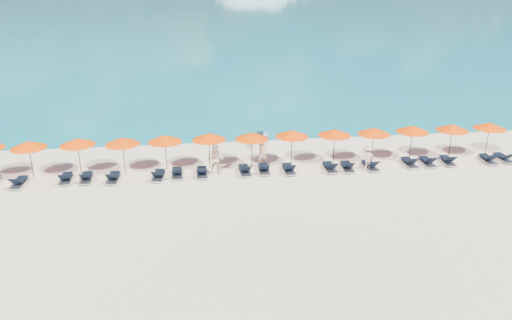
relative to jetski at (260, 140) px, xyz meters
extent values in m
plane|color=beige|center=(-1.03, -9.17, -0.33)|extent=(1400.00, 1400.00, 0.00)
ellipsoid|color=black|center=(-151.03, 550.83, -35.33)|extent=(162.00, 126.00, 85.50)
cube|color=silver|center=(0.01, 0.02, -0.05)|extent=(1.41, 2.37, 0.51)
cube|color=black|center=(-0.04, -0.16, 0.32)|extent=(0.70, 1.02, 0.32)
cylinder|color=black|center=(0.16, 0.56, 0.46)|extent=(0.51, 0.19, 0.06)
imported|color=#D3A786|center=(-0.39, -4.37, 0.63)|extent=(0.83, 0.75, 1.91)
imported|color=#D3A786|center=(-3.28, -5.14, 0.62)|extent=(1.01, 0.72, 1.89)
imported|color=#D3A786|center=(5.90, -5.51, 0.45)|extent=(1.01, 0.49, 1.55)
cylinder|color=black|center=(-14.01, -4.18, 0.77)|extent=(0.05, 0.05, 2.20)
cone|color=#FC4100|center=(-14.01, -4.18, 1.69)|extent=(2.10, 2.10, 0.42)
sphere|color=black|center=(-14.01, -4.18, 1.91)|extent=(0.08, 0.08, 0.08)
cylinder|color=black|center=(-11.33, -4.00, 0.77)|extent=(0.05, 0.05, 2.20)
cone|color=#FC4100|center=(-11.33, -4.00, 1.69)|extent=(2.10, 2.10, 0.42)
sphere|color=black|center=(-11.33, -4.00, 1.91)|extent=(0.08, 0.08, 0.08)
cylinder|color=black|center=(-8.73, -4.18, 0.77)|extent=(0.05, 0.05, 2.20)
cone|color=#FC4100|center=(-8.73, -4.18, 1.69)|extent=(2.10, 2.10, 0.42)
sphere|color=black|center=(-8.73, -4.18, 1.91)|extent=(0.08, 0.08, 0.08)
cylinder|color=black|center=(-6.25, -4.05, 0.77)|extent=(0.05, 0.05, 2.20)
cone|color=#FC4100|center=(-6.25, -4.05, 1.69)|extent=(2.10, 2.10, 0.42)
sphere|color=black|center=(-6.25, -4.05, 1.91)|extent=(0.08, 0.08, 0.08)
cylinder|color=black|center=(-3.63, -3.97, 0.77)|extent=(0.05, 0.05, 2.20)
cone|color=#FC4100|center=(-3.63, -3.97, 1.69)|extent=(2.10, 2.10, 0.42)
sphere|color=black|center=(-3.63, -3.97, 1.91)|extent=(0.08, 0.08, 0.08)
cylinder|color=black|center=(-1.04, -4.15, 0.77)|extent=(0.05, 0.05, 2.20)
cone|color=#FC4100|center=(-1.04, -4.15, 1.69)|extent=(2.10, 2.10, 0.42)
sphere|color=black|center=(-1.04, -4.15, 1.91)|extent=(0.08, 0.08, 0.08)
cylinder|color=black|center=(1.48, -3.99, 0.77)|extent=(0.05, 0.05, 2.20)
cone|color=#FC4100|center=(1.48, -3.99, 1.69)|extent=(2.10, 2.10, 0.42)
sphere|color=black|center=(1.48, -3.99, 1.91)|extent=(0.08, 0.08, 0.08)
cylinder|color=black|center=(4.16, -4.10, 0.77)|extent=(0.05, 0.05, 2.20)
cone|color=#FC4100|center=(4.16, -4.10, 1.69)|extent=(2.10, 2.10, 0.42)
sphere|color=black|center=(4.16, -4.10, 1.91)|extent=(0.08, 0.08, 0.08)
cylinder|color=black|center=(6.67, -4.15, 0.77)|extent=(0.05, 0.05, 2.20)
cone|color=#FC4100|center=(6.67, -4.15, 1.69)|extent=(2.10, 2.10, 0.42)
sphere|color=black|center=(6.67, -4.15, 1.91)|extent=(0.08, 0.08, 0.08)
cylinder|color=black|center=(9.27, -4.01, 0.77)|extent=(0.05, 0.05, 2.20)
cone|color=#FC4100|center=(9.27, -4.01, 1.69)|extent=(2.10, 2.10, 0.42)
sphere|color=black|center=(9.27, -4.01, 1.91)|extent=(0.08, 0.08, 0.08)
cylinder|color=black|center=(11.93, -4.04, 0.77)|extent=(0.05, 0.05, 2.20)
cone|color=#FC4100|center=(11.93, -4.04, 1.69)|extent=(2.10, 2.10, 0.42)
sphere|color=black|center=(11.93, -4.04, 1.91)|extent=(0.08, 0.08, 0.08)
cylinder|color=black|center=(14.53, -3.96, 0.77)|extent=(0.05, 0.05, 2.20)
cone|color=#FC4100|center=(14.53, -3.96, 1.69)|extent=(2.10, 2.10, 0.42)
sphere|color=black|center=(14.53, -3.96, 1.91)|extent=(0.08, 0.08, 0.08)
cube|color=silver|center=(-14.44, -5.43, -0.19)|extent=(0.69, 1.73, 0.06)
cube|color=black|center=(-14.43, -5.18, -0.03)|extent=(0.60, 1.12, 0.04)
cube|color=black|center=(-14.47, -5.98, 0.22)|extent=(0.57, 0.56, 0.43)
cube|color=silver|center=(-11.94, -5.17, -0.19)|extent=(0.72, 1.74, 0.06)
cube|color=black|center=(-11.95, -4.92, -0.03)|extent=(0.62, 1.13, 0.04)
cube|color=black|center=(-11.91, -5.72, 0.22)|extent=(0.58, 0.57, 0.43)
cube|color=silver|center=(-10.80, -5.20, -0.19)|extent=(0.72, 1.74, 0.06)
cube|color=black|center=(-10.82, -4.95, -0.03)|extent=(0.62, 1.13, 0.04)
cube|color=black|center=(-10.77, -5.75, 0.22)|extent=(0.58, 0.57, 0.43)
cube|color=silver|center=(-9.25, -5.41, -0.19)|extent=(0.70, 1.73, 0.06)
cube|color=black|center=(-9.24, -5.16, -0.03)|extent=(0.60, 1.12, 0.04)
cube|color=black|center=(-9.28, -5.96, 0.22)|extent=(0.57, 0.56, 0.43)
cube|color=silver|center=(-6.68, -5.37, -0.19)|extent=(0.79, 1.76, 0.06)
cube|color=black|center=(-6.66, -5.13, -0.03)|extent=(0.66, 1.15, 0.04)
cube|color=black|center=(-6.74, -5.92, 0.22)|extent=(0.60, 0.59, 0.43)
cube|color=silver|center=(-5.61, -5.17, -0.19)|extent=(0.67, 1.72, 0.06)
cube|color=black|center=(-5.61, -4.92, -0.03)|extent=(0.59, 1.12, 0.04)
cube|color=black|center=(-5.59, -5.72, 0.22)|extent=(0.57, 0.55, 0.43)
cube|color=silver|center=(-4.15, -5.24, -0.19)|extent=(0.63, 1.70, 0.06)
cube|color=black|center=(-4.15, -4.99, -0.03)|extent=(0.55, 1.10, 0.04)
cube|color=black|center=(-4.15, -5.79, 0.22)|extent=(0.55, 0.54, 0.43)
cube|color=silver|center=(-1.60, -5.23, -0.19)|extent=(0.72, 1.73, 0.06)
cube|color=black|center=(-1.61, -4.98, -0.03)|extent=(0.61, 1.13, 0.04)
cube|color=black|center=(-1.56, -5.78, 0.22)|extent=(0.58, 0.57, 0.43)
cube|color=silver|center=(-0.43, -5.15, -0.19)|extent=(0.69, 1.72, 0.06)
cube|color=black|center=(-0.42, -4.90, -0.03)|extent=(0.59, 1.12, 0.04)
cube|color=black|center=(-0.45, -5.70, 0.22)|extent=(0.57, 0.56, 0.43)
cube|color=silver|center=(1.06, -5.34, -0.19)|extent=(0.67, 1.72, 0.06)
cube|color=black|center=(1.05, -5.09, -0.03)|extent=(0.58, 1.12, 0.04)
cube|color=black|center=(1.07, -5.89, 0.22)|extent=(0.57, 0.55, 0.43)
cube|color=silver|center=(3.60, -5.38, -0.19)|extent=(0.65, 1.71, 0.06)
cube|color=black|center=(3.60, -5.13, -0.03)|extent=(0.57, 1.11, 0.04)
cube|color=black|center=(3.61, -5.93, 0.22)|extent=(0.56, 0.55, 0.43)
cube|color=silver|center=(4.67, -5.41, -0.19)|extent=(0.74, 1.74, 0.06)
cube|color=black|center=(4.69, -5.16, -0.03)|extent=(0.63, 1.14, 0.04)
cube|color=black|center=(4.63, -5.96, 0.22)|extent=(0.59, 0.57, 0.43)
cube|color=silver|center=(6.12, -5.41, -0.19)|extent=(0.77, 1.75, 0.06)
cube|color=black|center=(6.10, -5.16, -0.03)|extent=(0.65, 1.15, 0.04)
cube|color=black|center=(6.17, -5.95, 0.22)|extent=(0.60, 0.58, 0.43)
cube|color=silver|center=(8.73, -5.20, -0.19)|extent=(0.62, 1.70, 0.06)
cube|color=black|center=(8.73, -4.95, -0.03)|extent=(0.55, 1.10, 0.04)
cube|color=black|center=(8.73, -5.75, 0.22)|extent=(0.55, 0.54, 0.43)
cube|color=silver|center=(9.90, -5.23, -0.19)|extent=(0.64, 1.71, 0.06)
cube|color=black|center=(9.91, -4.98, -0.03)|extent=(0.57, 1.11, 0.04)
cube|color=black|center=(9.90, -5.78, 0.22)|extent=(0.56, 0.54, 0.43)
cube|color=silver|center=(11.25, -5.19, -0.19)|extent=(0.78, 1.75, 0.06)
cube|color=black|center=(11.27, -4.94, -0.03)|extent=(0.65, 1.15, 0.04)
cube|color=black|center=(11.20, -5.74, 0.22)|extent=(0.60, 0.59, 0.43)
cube|color=silver|center=(13.93, -5.26, -0.19)|extent=(0.75, 1.74, 0.06)
cube|color=black|center=(13.95, -5.01, -0.03)|extent=(0.63, 1.14, 0.04)
cube|color=black|center=(13.89, -5.81, 0.22)|extent=(0.59, 0.58, 0.43)
cube|color=silver|center=(15.05, -5.18, -0.19)|extent=(0.72, 1.73, 0.06)
cube|color=black|center=(15.04, -4.93, -0.03)|extent=(0.61, 1.13, 0.04)
cube|color=black|center=(15.08, -5.73, 0.22)|extent=(0.58, 0.57, 0.43)
camera|label=1|loc=(-4.41, -32.78, 11.03)|focal=35.00mm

